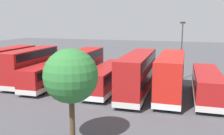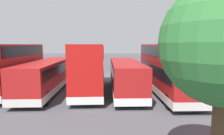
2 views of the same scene
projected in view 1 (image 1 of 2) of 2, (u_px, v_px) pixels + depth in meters
The scene contains 13 objects.
ground_plane at pixel (117, 73), 38.88m from camera, with size 140.00×140.00×0.00m, color #47474C.
bus_single_deck_near_end at pixel (207, 84), 25.62m from camera, with size 3.00×10.71×2.95m.
bus_double_decker_second at pixel (171, 74), 26.50m from camera, with size 2.92×11.38×4.55m.
bus_double_decker_third at pixel (138, 73), 27.17m from camera, with size 3.07×12.00×4.55m.
bus_single_deck_fourth at pixel (107, 77), 28.77m from camera, with size 3.03×10.90×2.95m.
bus_double_decker_fifth at pixel (81, 68), 29.83m from camera, with size 3.30×10.63×4.55m.
bus_single_deck_sixth at pixel (53, 73), 31.27m from camera, with size 3.13×11.84×2.95m.
bus_double_decker_seventh at pixel (31, 65), 32.04m from camera, with size 3.22×10.35×4.55m.
bus_double_decker_far_end at pixel (6, 64), 32.76m from camera, with size 3.23×10.87×4.55m.
car_hatchback_silver at pixel (80, 67), 40.83m from camera, with size 4.42×3.14×1.43m.
lamp_post_tall at pixel (182, 46), 33.60m from camera, with size 0.70×0.30×8.05m.
waste_bin_yellow at pixel (66, 63), 45.20m from camera, with size 0.60×0.60×0.95m, color #333338.
tree_rightmost at pixel (71, 76), 15.85m from camera, with size 3.59×3.59×6.37m.
Camera 1 is at (-11.30, 36.35, 8.01)m, focal length 39.30 mm.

